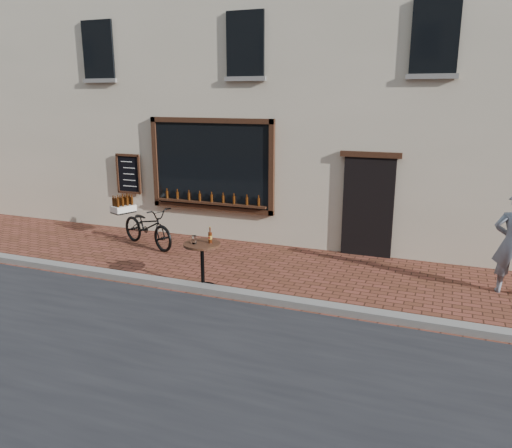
% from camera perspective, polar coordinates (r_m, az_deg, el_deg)
% --- Properties ---
extents(ground, '(90.00, 90.00, 0.00)m').
position_cam_1_polar(ground, '(8.88, -3.71, -8.62)').
color(ground, '#562B1B').
rests_on(ground, ground).
extents(kerb, '(90.00, 0.25, 0.12)m').
position_cam_1_polar(kerb, '(9.03, -3.18, -7.81)').
color(kerb, slate).
rests_on(kerb, ground).
extents(shop_building, '(28.00, 6.20, 10.00)m').
position_cam_1_polar(shop_building, '(14.40, 7.65, 20.40)').
color(shop_building, beige).
rests_on(shop_building, ground).
extents(cargo_bicycle, '(2.21, 1.37, 1.05)m').
position_cam_1_polar(cargo_bicycle, '(12.06, -12.39, -0.19)').
color(cargo_bicycle, black).
rests_on(cargo_bicycle, ground).
extents(bistro_table, '(0.68, 0.68, 1.17)m').
position_cam_1_polar(bistro_table, '(9.20, -6.14, -3.68)').
color(bistro_table, black).
rests_on(bistro_table, ground).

